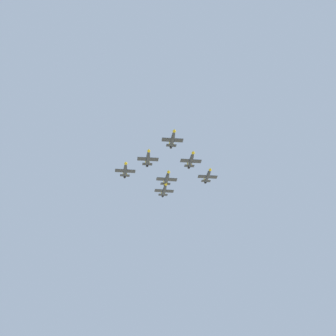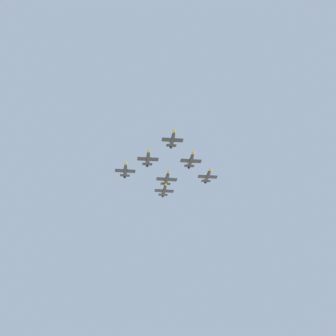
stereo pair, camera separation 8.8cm
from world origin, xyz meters
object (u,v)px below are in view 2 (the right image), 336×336
Objects in this scene: jet_right_wingman at (148,158)px; jet_right_outer at (125,170)px; jet_left_outer at (208,176)px; jet_lead at (173,139)px; jet_trailing at (164,190)px; jet_slot_rear at (167,178)px; jet_left_wingman at (191,160)px.

jet_right_wingman is 16.78m from jet_right_outer.
jet_right_wingman is 35.03m from jet_left_outer.
jet_lead is 0.99× the size of jet_trailing.
jet_trailing is (-37.11, 9.58, -9.21)m from jet_lead.
jet_right_wingman reaches higher than jet_trailing.
jet_right_outer is 1.02× the size of jet_trailing.
jet_left_outer is (-4.23, 34.73, -1.64)m from jet_right_wingman.
jet_trailing is at bearing -179.46° from jet_lead.
jet_lead is 0.96× the size of jet_slot_rear.
jet_right_outer is (-30.17, -14.64, -4.82)m from jet_lead.
jet_left_outer reaches higher than jet_trailing.
jet_slot_rear is at bearing 89.71° from jet_right_outer.
jet_left_outer is 43.44m from jet_right_outer.
jet_left_wingman is 1.00× the size of jet_right_outer.
jet_left_wingman reaches higher than jet_slot_rear.
jet_right_outer reaches higher than jet_left_outer.
jet_lead is 17.28m from jet_right_wingman.
jet_right_wingman is 1.03× the size of jet_left_outer.
jet_lead is 0.97× the size of jet_left_wingman.
jet_trailing is (-12.37, 3.19, -0.70)m from jet_slot_rear.
jet_left_wingman is at bearing 91.08° from jet_right_wingman.
jet_left_wingman is 28.27m from jet_trailing.
jet_left_wingman is at bearing 68.29° from jet_right_outer.
jet_left_wingman is 0.98× the size of jet_slot_rear.
jet_slot_rear is (-15.08, -7.32, -4.62)m from jet_left_wingman.
jet_right_wingman is at bearing -139.09° from jet_lead.
jet_right_wingman reaches higher than jet_slot_rear.
jet_trailing is at bearing 120.17° from jet_right_outer.
jet_right_outer is (-10.85, -42.06, 0.99)m from jet_left_outer.
jet_right_outer is at bearing -111.01° from jet_left_wingman.
jet_slot_rear is (-24.74, 6.39, -8.51)m from jet_lead.
jet_right_outer is (-15.08, -7.32, -0.65)m from jet_right_wingman.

